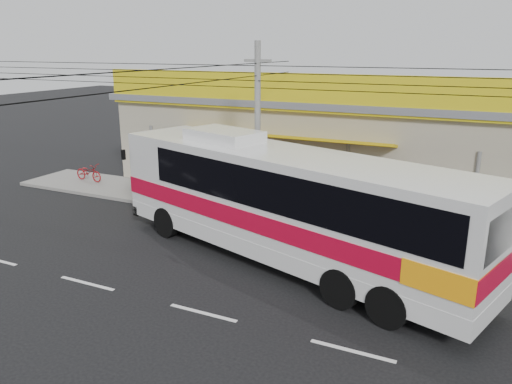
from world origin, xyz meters
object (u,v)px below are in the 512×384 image
at_px(motorbike_red, 89,172).
at_px(motorbike_dark, 171,178).
at_px(coach_bus, 289,200).
at_px(utility_pole, 258,76).

xyz_separation_m(motorbike_red, motorbike_dark, (4.72, 0.48, 0.09)).
bearing_deg(coach_bus, motorbike_dark, 165.16).
height_order(coach_bus, utility_pole, utility_pole).
bearing_deg(utility_pole, motorbike_red, 169.32).
distance_m(motorbike_red, motorbike_dark, 4.75).
height_order(coach_bus, motorbike_red, coach_bus).
bearing_deg(motorbike_red, coach_bus, -105.20).
height_order(motorbike_red, motorbike_dark, motorbike_dark).
relative_size(coach_bus, utility_pole, 0.39).
bearing_deg(motorbike_dark, utility_pole, -84.65).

